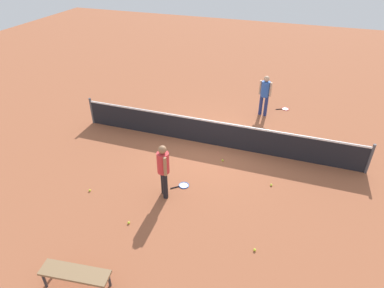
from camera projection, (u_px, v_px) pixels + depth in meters
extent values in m
plane|color=#9E5638|center=(214.00, 145.00, 11.97)|extent=(40.00, 40.00, 0.00)
cylinder|color=#4C4C51|center=(92.00, 111.00, 13.05)|extent=(0.09, 0.09, 1.07)
cylinder|color=#4C4C51|center=(370.00, 159.00, 10.30)|extent=(0.09, 0.09, 1.07)
cube|color=black|center=(214.00, 134.00, 11.72)|extent=(10.00, 0.02, 0.91)
cube|color=white|center=(215.00, 122.00, 11.46)|extent=(10.00, 0.04, 0.06)
cylinder|color=black|center=(165.00, 186.00, 9.38)|extent=(0.20, 0.20, 0.85)
cylinder|color=black|center=(163.00, 181.00, 9.55)|extent=(0.20, 0.20, 0.85)
cylinder|color=red|center=(163.00, 163.00, 9.07)|extent=(0.48, 0.48, 0.62)
cylinder|color=#9E704C|center=(165.00, 167.00, 8.89)|extent=(0.13, 0.13, 0.58)
cylinder|color=#9E704C|center=(161.00, 158.00, 9.23)|extent=(0.13, 0.13, 0.58)
sphere|color=#9E704C|center=(162.00, 150.00, 8.84)|extent=(0.32, 0.32, 0.23)
cylinder|color=navy|center=(261.00, 105.00, 13.74)|extent=(0.17, 0.17, 0.85)
cylinder|color=navy|center=(266.00, 106.00, 13.64)|extent=(0.17, 0.17, 0.85)
cylinder|color=#2D59B2|center=(265.00, 89.00, 13.29)|extent=(0.41, 0.41, 0.62)
cylinder|color=tan|center=(260.00, 87.00, 13.38)|extent=(0.11, 0.11, 0.58)
cylinder|color=tan|center=(271.00, 90.00, 13.18)|extent=(0.11, 0.11, 0.58)
sphere|color=tan|center=(267.00, 79.00, 13.06)|extent=(0.28, 0.28, 0.23)
torus|color=blue|center=(184.00, 185.00, 10.05)|extent=(0.44, 0.44, 0.02)
cylinder|color=silver|center=(184.00, 185.00, 10.05)|extent=(0.38, 0.38, 0.00)
cylinder|color=black|center=(175.00, 187.00, 9.96)|extent=(0.24, 0.20, 0.03)
torus|color=red|center=(285.00, 109.00, 14.35)|extent=(0.42, 0.42, 0.02)
cylinder|color=silver|center=(285.00, 109.00, 14.35)|extent=(0.36, 0.36, 0.00)
cylinder|color=black|center=(279.00, 109.00, 14.32)|extent=(0.27, 0.15, 0.03)
sphere|color=#C6E033|center=(90.00, 190.00, 9.81)|extent=(0.07, 0.07, 0.07)
sphere|color=#C6E033|center=(223.00, 160.00, 11.10)|extent=(0.07, 0.07, 0.07)
sphere|color=#C6E033|center=(255.00, 250.00, 7.99)|extent=(0.07, 0.07, 0.07)
sphere|color=#C6E033|center=(129.00, 223.00, 8.73)|extent=(0.07, 0.07, 0.07)
sphere|color=#C6E033|center=(271.00, 185.00, 10.03)|extent=(0.07, 0.07, 0.07)
cube|color=olive|center=(75.00, 273.00, 6.97)|extent=(1.54, 0.60, 0.06)
cylinder|color=#333338|center=(45.00, 280.00, 7.09)|extent=(0.07, 0.07, 0.42)
cylinder|color=#333338|center=(52.00, 269.00, 7.34)|extent=(0.07, 0.07, 0.42)
cylinder|color=#333338|center=(109.00, 279.00, 7.11)|extent=(0.07, 0.07, 0.42)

